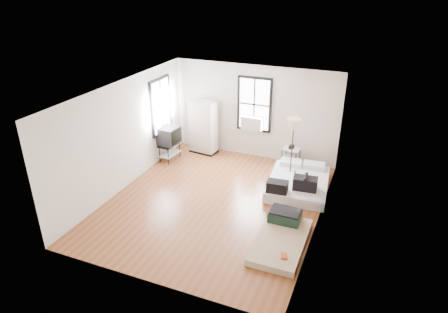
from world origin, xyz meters
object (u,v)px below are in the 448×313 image
at_px(tv_stand, 169,137).
at_px(mattress_main, 298,182).
at_px(side_table, 291,152).
at_px(mattress_bare, 282,235).
at_px(floor_lamp, 294,128).
at_px(wardrobe, 203,127).

bearing_deg(tv_stand, mattress_main, 0.89).
height_order(side_table, tv_stand, tv_stand).
distance_m(mattress_bare, floor_lamp, 3.03).
height_order(mattress_bare, side_table, side_table).
relative_size(side_table, tv_stand, 0.61).
xyz_separation_m(side_table, floor_lamp, (0.21, -0.92, 1.10)).
relative_size(mattress_main, floor_lamp, 1.21).
height_order(mattress_main, tv_stand, tv_stand).
xyz_separation_m(mattress_main, tv_stand, (-3.96, 0.29, 0.57)).
distance_m(wardrobe, side_table, 2.79).
bearing_deg(mattress_main, tv_stand, 170.56).
height_order(mattress_main, mattress_bare, mattress_main).
bearing_deg(side_table, mattress_main, -68.14).
bearing_deg(mattress_main, wardrobe, 154.61).
distance_m(mattress_main, floor_lamp, 1.42).
height_order(floor_lamp, tv_stand, floor_lamp).
height_order(mattress_main, floor_lamp, floor_lamp).
bearing_deg(wardrobe, floor_lamp, -9.60).
bearing_deg(wardrobe, mattress_main, -13.72).
relative_size(mattress_main, tv_stand, 2.06).
bearing_deg(side_table, floor_lamp, -77.25).
bearing_deg(tv_stand, mattress_bare, -26.95).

